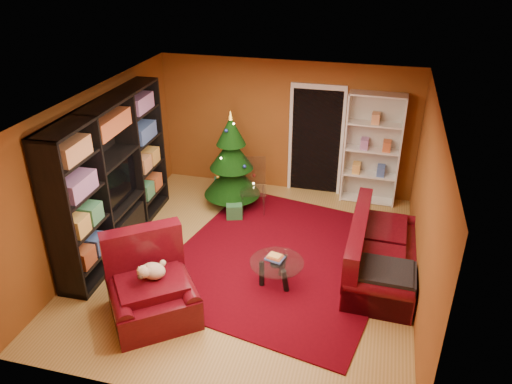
% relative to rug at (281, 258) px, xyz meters
% --- Properties ---
extents(floor, '(5.00, 5.50, 0.05)m').
position_rel_rug_xyz_m(floor, '(-0.47, -0.22, -0.04)').
color(floor, '#A17C3E').
rests_on(floor, ground).
extents(ceiling, '(5.00, 5.50, 0.05)m').
position_rel_rug_xyz_m(ceiling, '(-0.47, -0.22, 2.61)').
color(ceiling, silver).
rests_on(ceiling, wall_back).
extents(wall_back, '(5.00, 0.05, 2.60)m').
position_rel_rug_xyz_m(wall_back, '(-0.47, 2.56, 1.29)').
color(wall_back, brown).
rests_on(wall_back, ground).
extents(wall_left, '(0.05, 5.50, 2.60)m').
position_rel_rug_xyz_m(wall_left, '(-3.00, -0.22, 1.29)').
color(wall_left, brown).
rests_on(wall_left, ground).
extents(wall_right, '(0.05, 5.50, 2.60)m').
position_rel_rug_xyz_m(wall_right, '(2.05, -0.22, 1.29)').
color(wall_right, brown).
rests_on(wall_right, ground).
extents(doorway, '(1.06, 0.60, 2.16)m').
position_rel_rug_xyz_m(doorway, '(0.13, 2.51, 1.04)').
color(doorway, black).
rests_on(doorway, floor).
extents(rug, '(3.92, 4.35, 0.02)m').
position_rel_rug_xyz_m(rug, '(0.00, 0.00, 0.00)').
color(rug, '#52020C').
rests_on(rug, floor).
extents(media_unit, '(0.58, 3.16, 2.41)m').
position_rel_rug_xyz_m(media_unit, '(-2.75, -0.15, 1.20)').
color(media_unit, black).
rests_on(media_unit, floor).
extents(christmas_tree, '(1.42, 1.42, 1.90)m').
position_rel_rug_xyz_m(christmas_tree, '(-1.29, 1.55, 0.91)').
color(christmas_tree, black).
rests_on(christmas_tree, floor).
extents(gift_box_teal, '(0.38, 0.38, 0.30)m').
position_rel_rug_xyz_m(gift_box_teal, '(-1.63, 2.12, 0.14)').
color(gift_box_teal, '#177266').
rests_on(gift_box_teal, floor).
extents(gift_box_green, '(0.36, 0.36, 0.29)m').
position_rel_rug_xyz_m(gift_box_green, '(-1.11, 1.07, 0.13)').
color(gift_box_green, '#276235').
rests_on(gift_box_green, floor).
extents(gift_box_red, '(0.24, 0.24, 0.22)m').
position_rel_rug_xyz_m(gift_box_red, '(-1.73, 2.26, 0.10)').
color(gift_box_red, maroon).
rests_on(gift_box_red, floor).
extents(white_bookshelf, '(1.03, 0.40, 2.20)m').
position_rel_rug_xyz_m(white_bookshelf, '(1.21, 2.35, 1.06)').
color(white_bookshelf, white).
rests_on(white_bookshelf, floor).
extents(armchair, '(1.67, 1.67, 0.93)m').
position_rel_rug_xyz_m(armchair, '(-1.40, -1.75, 0.45)').
color(armchair, '#42060F').
rests_on(armchair, rug).
extents(dog, '(0.50, 0.48, 0.30)m').
position_rel_rug_xyz_m(dog, '(-1.39, -1.68, 0.68)').
color(dog, beige).
rests_on(dog, armchair).
extents(sofa, '(1.03, 2.17, 0.92)m').
position_rel_rug_xyz_m(sofa, '(1.55, -0.02, 0.45)').
color(sofa, '#42060F').
rests_on(sofa, rug).
extents(coffee_table, '(0.96, 0.96, 0.50)m').
position_rel_rug_xyz_m(coffee_table, '(0.06, -0.67, 0.20)').
color(coffee_table, gray).
rests_on(coffee_table, rug).
extents(acrylic_chair, '(0.60, 0.63, 0.93)m').
position_rel_rug_xyz_m(acrylic_chair, '(-0.83, 1.35, 0.46)').
color(acrylic_chair, '#66605B').
rests_on(acrylic_chair, rug).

